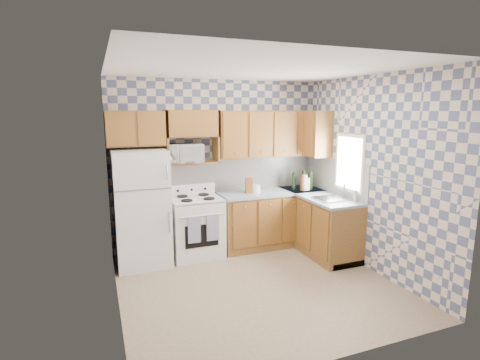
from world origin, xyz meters
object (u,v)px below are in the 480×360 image
Objects in this scene: microwave at (185,153)px; stove_body at (196,228)px; electric_kettle at (305,184)px; refrigerator at (142,208)px.

stove_body is at bearing -36.71° from microwave.
stove_body is 1.15m from microwave.
refrigerator is at bearing 178.54° from electric_kettle.
stove_body is at bearing 177.13° from electric_kettle.
microwave is at bearing 139.16° from stove_body.
microwave is at bearing 10.28° from refrigerator.
refrigerator is 2.66m from electric_kettle.
stove_body is 1.77× the size of microwave.
stove_body is 1.94m from electric_kettle.
microwave is 2.06m from electric_kettle.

